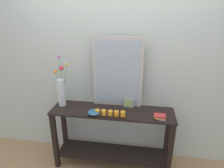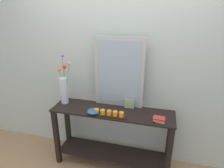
{
  "view_description": "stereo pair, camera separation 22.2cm",
  "coord_description": "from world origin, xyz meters",
  "px_view_note": "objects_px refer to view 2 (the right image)",
  "views": [
    {
      "loc": [
        0.31,
        -2.05,
        1.96
      ],
      "look_at": [
        0.0,
        0.0,
        1.16
      ],
      "focal_mm": 31.01,
      "sensor_mm": 36.0,
      "label": 1
    },
    {
      "loc": [
        0.53,
        -2.01,
        1.96
      ],
      "look_at": [
        0.0,
        0.0,
        1.16
      ],
      "focal_mm": 31.01,
      "sensor_mm": 36.0,
      "label": 2
    }
  ],
  "objects_px": {
    "decorative_bowl": "(93,111)",
    "candle_tray": "(109,114)",
    "console_table": "(112,133)",
    "mirror_leaning": "(119,73)",
    "book_stack": "(159,119)",
    "picture_frame_small": "(129,104)",
    "tall_vase_left": "(64,88)"
  },
  "relations": [
    {
      "from": "candle_tray",
      "to": "decorative_bowl",
      "type": "distance_m",
      "value": 0.19
    },
    {
      "from": "console_table",
      "to": "candle_tray",
      "type": "bearing_deg",
      "value": -91.52
    },
    {
      "from": "decorative_bowl",
      "to": "book_stack",
      "type": "height_order",
      "value": "decorative_bowl"
    },
    {
      "from": "candle_tray",
      "to": "tall_vase_left",
      "type": "bearing_deg",
      "value": 164.48
    },
    {
      "from": "tall_vase_left",
      "to": "console_table",
      "type": "bearing_deg",
      "value": -4.76
    },
    {
      "from": "console_table",
      "to": "mirror_leaning",
      "type": "xyz_separation_m",
      "value": [
        0.04,
        0.16,
        0.76
      ]
    },
    {
      "from": "console_table",
      "to": "decorative_bowl",
      "type": "bearing_deg",
      "value": -147.23
    },
    {
      "from": "mirror_leaning",
      "to": "tall_vase_left",
      "type": "height_order",
      "value": "mirror_leaning"
    },
    {
      "from": "console_table",
      "to": "mirror_leaning",
      "type": "height_order",
      "value": "mirror_leaning"
    },
    {
      "from": "picture_frame_small",
      "to": "decorative_bowl",
      "type": "height_order",
      "value": "picture_frame_small"
    },
    {
      "from": "tall_vase_left",
      "to": "candle_tray",
      "type": "height_order",
      "value": "tall_vase_left"
    },
    {
      "from": "mirror_leaning",
      "to": "book_stack",
      "type": "xyz_separation_m",
      "value": [
        0.52,
        -0.27,
        -0.41
      ]
    },
    {
      "from": "decorative_bowl",
      "to": "book_stack",
      "type": "relative_size",
      "value": 1.09
    },
    {
      "from": "mirror_leaning",
      "to": "decorative_bowl",
      "type": "xyz_separation_m",
      "value": [
        -0.24,
        -0.29,
        -0.4
      ]
    },
    {
      "from": "tall_vase_left",
      "to": "mirror_leaning",
      "type": "bearing_deg",
      "value": 8.9
    },
    {
      "from": "tall_vase_left",
      "to": "book_stack",
      "type": "relative_size",
      "value": 4.63
    },
    {
      "from": "decorative_bowl",
      "to": "picture_frame_small",
      "type": "bearing_deg",
      "value": 32.42
    },
    {
      "from": "mirror_leaning",
      "to": "book_stack",
      "type": "bearing_deg",
      "value": -27.2
    },
    {
      "from": "decorative_bowl",
      "to": "mirror_leaning",
      "type": "bearing_deg",
      "value": 50.49
    },
    {
      "from": "console_table",
      "to": "picture_frame_small",
      "type": "relative_size",
      "value": 12.02
    },
    {
      "from": "candle_tray",
      "to": "console_table",
      "type": "bearing_deg",
      "value": 88.48
    },
    {
      "from": "decorative_bowl",
      "to": "candle_tray",
      "type": "bearing_deg",
      "value": -0.36
    },
    {
      "from": "console_table",
      "to": "picture_frame_small",
      "type": "xyz_separation_m",
      "value": [
        0.19,
        0.12,
        0.39
      ]
    },
    {
      "from": "mirror_leaning",
      "to": "picture_frame_small",
      "type": "distance_m",
      "value": 0.4
    },
    {
      "from": "mirror_leaning",
      "to": "candle_tray",
      "type": "distance_m",
      "value": 0.5
    },
    {
      "from": "candle_tray",
      "to": "book_stack",
      "type": "height_order",
      "value": "candle_tray"
    },
    {
      "from": "tall_vase_left",
      "to": "picture_frame_small",
      "type": "height_order",
      "value": "tall_vase_left"
    },
    {
      "from": "tall_vase_left",
      "to": "book_stack",
      "type": "distance_m",
      "value": 1.24
    },
    {
      "from": "console_table",
      "to": "candle_tray",
      "type": "relative_size",
      "value": 3.81
    },
    {
      "from": "mirror_leaning",
      "to": "book_stack",
      "type": "height_order",
      "value": "mirror_leaning"
    },
    {
      "from": "console_table",
      "to": "picture_frame_small",
      "type": "height_order",
      "value": "picture_frame_small"
    },
    {
      "from": "candle_tray",
      "to": "decorative_bowl",
      "type": "bearing_deg",
      "value": 179.64
    }
  ]
}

